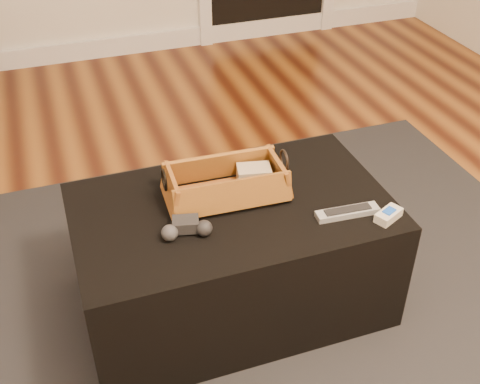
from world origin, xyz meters
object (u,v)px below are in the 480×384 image
object	(u,v)px
ottoman	(232,255)
game_controller	(186,228)
wicker_basket	(226,184)
tv_remote	(221,194)
cream_gadget	(389,215)
silver_remote	(347,212)

from	to	relation	value
ottoman	game_controller	distance (m)	0.31
ottoman	wicker_basket	xyz separation A→B (m)	(-0.00, 0.05, 0.26)
wicker_basket	ottoman	bearing A→B (deg)	-87.56
tv_remote	cream_gadget	distance (m)	0.52
tv_remote	game_controller	world-z (taller)	game_controller
wicker_basket	silver_remote	xyz separation A→B (m)	(0.32, -0.22, -0.04)
ottoman	tv_remote	xyz separation A→B (m)	(-0.02, 0.04, 0.23)
ottoman	game_controller	xyz separation A→B (m)	(-0.17, -0.09, 0.23)
tv_remote	cream_gadget	bearing A→B (deg)	-33.70
silver_remote	cream_gadget	bearing A→B (deg)	-28.76
tv_remote	game_controller	xyz separation A→B (m)	(-0.15, -0.13, 0.00)
ottoman	silver_remote	distance (m)	0.42
silver_remote	tv_remote	bearing A→B (deg)	149.43
tv_remote	wicker_basket	world-z (taller)	wicker_basket
tv_remote	silver_remote	bearing A→B (deg)	-34.13
wicker_basket	tv_remote	bearing A→B (deg)	-145.58
ottoman	silver_remote	world-z (taller)	silver_remote
ottoman	tv_remote	distance (m)	0.24
ottoman	cream_gadget	world-z (taller)	cream_gadget
ottoman	tv_remote	size ratio (longest dim) A/B	4.85
tv_remote	ottoman	bearing A→B (deg)	-63.03
game_controller	silver_remote	bearing A→B (deg)	-8.21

